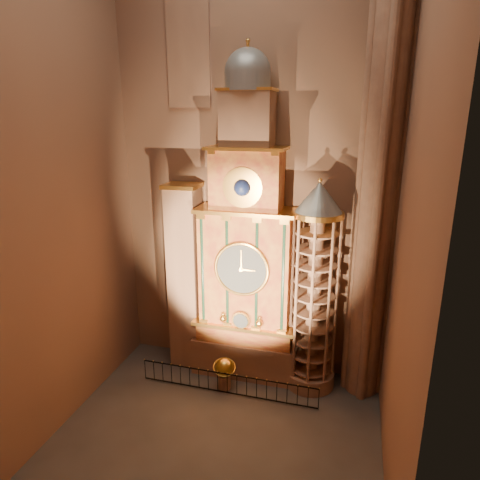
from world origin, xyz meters
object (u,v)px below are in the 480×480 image
(iron_railing, at_px, (227,384))
(stair_turret, at_px, (314,291))
(astronomical_clock, at_px, (247,256))
(portrait_tower, at_px, (186,277))
(celestial_globe, at_px, (224,371))

(iron_railing, bearing_deg, stair_turret, 27.33)
(astronomical_clock, relative_size, portrait_tower, 1.64)
(astronomical_clock, distance_m, celestial_globe, 5.99)
(astronomical_clock, xyz_separation_m, celestial_globe, (-0.68, -1.81, -5.67))
(stair_turret, xyz_separation_m, iron_railing, (-3.89, -2.01, -4.66))
(iron_railing, bearing_deg, portrait_tower, 142.66)
(astronomical_clock, bearing_deg, stair_turret, -4.30)
(stair_turret, bearing_deg, iron_railing, -152.67)
(stair_turret, bearing_deg, astronomical_clock, 175.70)
(portrait_tower, distance_m, iron_railing, 5.91)
(portrait_tower, bearing_deg, celestial_globe, -33.89)
(portrait_tower, xyz_separation_m, celestial_globe, (2.72, -1.83, -4.14))
(astronomical_clock, height_order, iron_railing, astronomical_clock)
(portrait_tower, height_order, stair_turret, stair_turret)
(celestial_globe, relative_size, iron_railing, 0.19)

